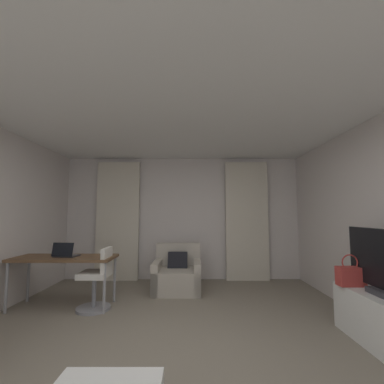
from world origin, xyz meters
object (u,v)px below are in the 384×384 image
(desk_chair, at_px, (96,282))
(handbag_primary, at_px, (349,275))
(desk, at_px, (63,261))
(tv_flatscreen, at_px, (382,264))
(armchair, at_px, (176,275))
(laptop, at_px, (64,254))

(desk_chair, xyz_separation_m, handbag_primary, (3.27, -0.71, 0.26))
(desk, xyz_separation_m, tv_flatscreen, (3.92, -1.20, 0.18))
(tv_flatscreen, bearing_deg, desk_chair, 161.93)
(desk, xyz_separation_m, desk_chair, (0.53, -0.09, -0.28))
(armchair, relative_size, desk_chair, 0.96)
(desk_chair, bearing_deg, handbag_primary, -12.30)
(tv_flatscreen, xyz_separation_m, handbag_primary, (-0.12, 0.39, -0.21))
(armchair, bearing_deg, handbag_primary, -36.91)
(laptop, relative_size, handbag_primary, 0.94)
(laptop, relative_size, tv_flatscreen, 0.32)
(desk_chair, distance_m, tv_flatscreen, 3.59)
(desk, height_order, handbag_primary, handbag_primary)
(laptop, distance_m, handbag_primary, 3.86)
(desk_chair, bearing_deg, laptop, 173.38)
(desk_chair, relative_size, tv_flatscreen, 0.83)
(armchair, height_order, laptop, laptop)
(desk, height_order, tv_flatscreen, tv_flatscreen)
(desk_chair, relative_size, handbag_primary, 2.39)
(desk_chair, height_order, handbag_primary, handbag_primary)
(armchair, distance_m, handbag_primary, 2.71)
(desk_chair, height_order, laptop, laptop)
(desk_chair, bearing_deg, desk, 170.27)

